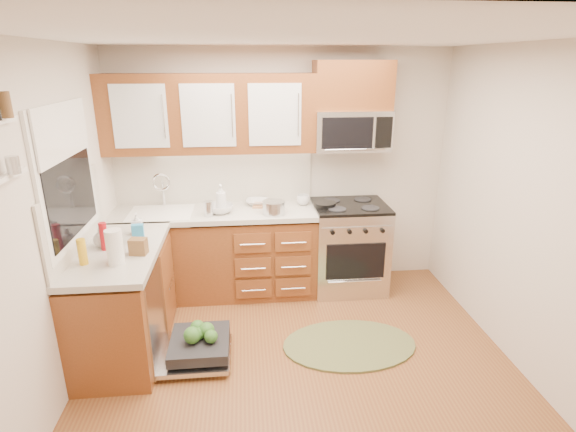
{
  "coord_description": "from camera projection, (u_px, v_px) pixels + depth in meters",
  "views": [
    {
      "loc": [
        -0.41,
        -2.93,
        2.36
      ],
      "look_at": [
        -0.03,
        0.85,
        1.05
      ],
      "focal_mm": 28.0,
      "sensor_mm": 36.0,
      "label": 1
    }
  ],
  "objects": [
    {
      "name": "mustard_bottle",
      "position": [
        82.0,
        252.0,
        3.31
      ],
      "size": [
        0.08,
        0.08,
        0.2
      ],
      "primitive_type": "cylinder",
      "rotation": [
        0.0,
        0.0,
        0.35
      ],
      "color": "yellow",
      "rests_on": "countertop_left"
    },
    {
      "name": "range",
      "position": [
        348.0,
        247.0,
        4.81
      ],
      "size": [
        0.76,
        0.64,
        0.95
      ],
      "primitive_type": null,
      "color": "silver",
      "rests_on": "ground"
    },
    {
      "name": "base_cabinet_back",
      "position": [
        217.0,
        255.0,
        4.72
      ],
      "size": [
        2.05,
        0.6,
        0.85
      ],
      "primitive_type": "cube",
      "color": "brown",
      "rests_on": "ground"
    },
    {
      "name": "wall_right",
      "position": [
        539.0,
        220.0,
        3.32
      ],
      "size": [
        0.04,
        3.5,
        2.5
      ],
      "primitive_type": "cube",
      "color": "beige",
      "rests_on": "ground"
    },
    {
      "name": "bowl_b",
      "position": [
        220.0,
        209.0,
        4.47
      ],
      "size": [
        0.29,
        0.29,
        0.08
      ],
      "primitive_type": "imported",
      "rotation": [
        0.0,
        0.0,
        0.11
      ],
      "color": "#999999",
      "rests_on": "countertop_back"
    },
    {
      "name": "backsplash_back",
      "position": [
        214.0,
        176.0,
        4.73
      ],
      "size": [
        2.05,
        0.02,
        0.57
      ],
      "primitive_type": "cube",
      "color": "silver",
      "rests_on": "ground"
    },
    {
      "name": "cup",
      "position": [
        303.0,
        200.0,
        4.71
      ],
      "size": [
        0.14,
        0.14,
        0.11
      ],
      "primitive_type": "imported",
      "rotation": [
        0.0,
        0.0,
        -0.02
      ],
      "color": "#999999",
      "rests_on": "countertop_back"
    },
    {
      "name": "soap_bottle_b",
      "position": [
        137.0,
        224.0,
        3.9
      ],
      "size": [
        0.1,
        0.1,
        0.19
      ],
      "primitive_type": "imported",
      "rotation": [
        0.0,
        0.0,
        0.15
      ],
      "color": "#999999",
      "rests_on": "countertop_left"
    },
    {
      "name": "red_bottle",
      "position": [
        104.0,
        236.0,
        3.57
      ],
      "size": [
        0.07,
        0.07,
        0.23
      ],
      "primitive_type": "cylinder",
      "rotation": [
        0.0,
        0.0,
        0.26
      ],
      "color": "#AA0E16",
      "rests_on": "countertop_left"
    },
    {
      "name": "paper_towel_roll",
      "position": [
        115.0,
        247.0,
        3.31
      ],
      "size": [
        0.14,
        0.14,
        0.27
      ],
      "primitive_type": "cylinder",
      "rotation": [
        0.0,
        0.0,
        0.17
      ],
      "color": "white",
      "rests_on": "countertop_left"
    },
    {
      "name": "canister",
      "position": [
        209.0,
        209.0,
        4.36
      ],
      "size": [
        0.12,
        0.12,
        0.15
      ],
      "primitive_type": "cylinder",
      "rotation": [
        0.0,
        0.0,
        -0.32
      ],
      "color": "silver",
      "rests_on": "countertop_back"
    },
    {
      "name": "countertop_left",
      "position": [
        119.0,
        252.0,
        3.62
      ],
      "size": [
        0.64,
        1.27,
        0.05
      ],
      "primitive_type": "cube",
      "color": "beige",
      "rests_on": "base_cabinet_left"
    },
    {
      "name": "blue_carton",
      "position": [
        138.0,
        233.0,
        3.74
      ],
      "size": [
        0.1,
        0.06,
        0.15
      ],
      "primitive_type": "cube",
      "rotation": [
        0.0,
        0.0,
        0.09
      ],
      "color": "#2884BD",
      "rests_on": "countertop_left"
    },
    {
      "name": "upper_cabinets",
      "position": [
        210.0,
        114.0,
        4.36
      ],
      "size": [
        2.05,
        0.35,
        0.75
      ],
      "primitive_type": null,
      "color": "brown",
      "rests_on": "ground"
    },
    {
      "name": "window_blind",
      "position": [
        63.0,
        131.0,
        3.25
      ],
      "size": [
        0.02,
        0.96,
        0.4
      ],
      "primitive_type": "cube",
      "color": "white",
      "rests_on": "ground"
    },
    {
      "name": "backsplash_left",
      "position": [
        75.0,
        217.0,
        3.49
      ],
      "size": [
        0.02,
        1.25,
        0.57
      ],
      "primitive_type": "cube",
      "color": "silver",
      "rests_on": "ground"
    },
    {
      "name": "skillet",
      "position": [
        325.0,
        204.0,
        4.59
      ],
      "size": [
        0.29,
        0.29,
        0.04
      ],
      "primitive_type": "cylinder",
      "rotation": [
        0.0,
        0.0,
        -0.36
      ],
      "color": "black",
      "rests_on": "range"
    },
    {
      "name": "wall_front",
      "position": [
        374.0,
        410.0,
        1.51
      ],
      "size": [
        3.5,
        0.04,
        2.5
      ],
      "primitive_type": "cube",
      "color": "beige",
      "rests_on": "ground"
    },
    {
      "name": "cabinet_over_mw",
      "position": [
        352.0,
        85.0,
        4.41
      ],
      "size": [
        0.76,
        0.35,
        0.47
      ],
      "primitive_type": "cube",
      "color": "brown",
      "rests_on": "ground"
    },
    {
      "name": "cutting_board",
      "position": [
        266.0,
        205.0,
        4.68
      ],
      "size": [
        0.3,
        0.22,
        0.02
      ],
      "primitive_type": "cube",
      "rotation": [
        0.0,
        0.0,
        -0.16
      ],
      "color": "#A5714B",
      "rests_on": "countertop_back"
    },
    {
      "name": "sink",
      "position": [
        162.0,
        225.0,
        4.52
      ],
      "size": [
        0.62,
        0.5,
        0.26
      ],
      "primitive_type": null,
      "color": "white",
      "rests_on": "ground"
    },
    {
      "name": "wall_back",
      "position": [
        282.0,
        171.0,
        4.8
      ],
      "size": [
        3.5,
        0.04,
        2.5
      ],
      "primitive_type": "cube",
      "color": "beige",
      "rests_on": "ground"
    },
    {
      "name": "ceiling",
      "position": [
        307.0,
        37.0,
        2.74
      ],
      "size": [
        3.5,
        3.5,
        0.0
      ],
      "primitive_type": "plane",
      "rotation": [
        3.14,
        0.0,
        0.0
      ],
      "color": "white",
      "rests_on": "ground"
    },
    {
      "name": "microwave",
      "position": [
        351.0,
        130.0,
        4.53
      ],
      "size": [
        0.76,
        0.38,
        0.4
      ],
      "primitive_type": null,
      "color": "silver",
      "rests_on": "ground"
    },
    {
      "name": "shelf_lower",
      "position": [
        8.0,
        177.0,
        2.5
      ],
      "size": [
        0.04,
        0.4,
        0.03
      ],
      "primitive_type": "cube",
      "color": "white",
      "rests_on": "ground"
    },
    {
      "name": "bowl_a",
      "position": [
        257.0,
        202.0,
        4.73
      ],
      "size": [
        0.26,
        0.26,
        0.06
      ],
      "primitive_type": "imported",
      "rotation": [
        0.0,
        0.0,
        -0.15
      ],
      "color": "#999999",
      "rests_on": "countertop_back"
    },
    {
      "name": "countertop_back",
      "position": [
        214.0,
        213.0,
        4.55
      ],
      "size": [
        2.07,
        0.64,
        0.05
      ],
      "primitive_type": "cube",
      "color": "beige",
      "rests_on": "base_cabinet_back"
    },
    {
      "name": "soap_bottle_a",
      "position": [
        221.0,
        199.0,
        4.45
      ],
      "size": [
        0.12,
        0.13,
        0.29
      ],
      "primitive_type": "imported",
      "rotation": [
        0.0,
        0.0,
        0.14
      ],
      "color": "#999999",
      "rests_on": "countertop_back"
    },
    {
      "name": "base_cabinet_left",
      "position": [
        124.0,
        304.0,
        3.78
      ],
      "size": [
        0.6,
        1.25,
        0.85
      ],
      "primitive_type": "cube",
      "color": "brown",
      "rests_on": "ground"
    },
    {
      "name": "floor",
      "position": [
        302.0,
        375.0,
        3.56
      ],
      "size": [
        3.5,
        3.5,
        0.0
      ],
      "primitive_type": "plane",
      "color": "brown",
      "rests_on": "ground"
    },
    {
      "name": "wall_left",
      "position": [
        44.0,
        237.0,
        2.99
      ],
      "size": [
        0.04,
        3.5,
        2.5
      ],
      "primitive_type": "cube",
      "color": "beige",
      "rests_on": "ground"
    },
    {
      "name": "wooden_box",
      "position": [
        138.0,
        246.0,
        3.5
      ],
      "size": [
        0.14,
        0.11,
        0.13
      ],
      "primitive_type": "cube",
      "rotation": [
        0.0,
        0.0,
        -0.15
      ],
      "color": "brown",
      "rests_on": "countertop_left"
    },
    {
      "name": "stock_pot",
      "position": [
        274.0,
        208.0,
        4.42
      ],
      "size": [
        0.23,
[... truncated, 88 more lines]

